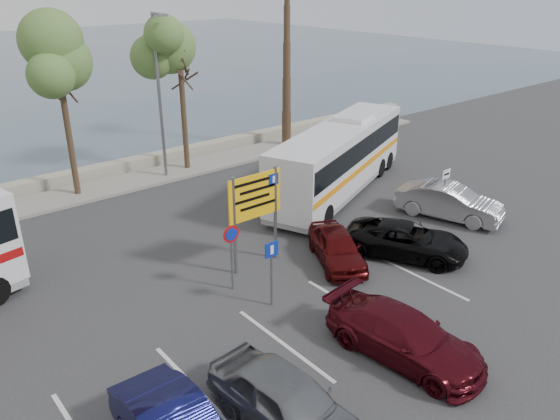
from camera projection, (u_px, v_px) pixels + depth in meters
ground at (293, 313)px, 17.03m from camera, size 120.00×120.00×0.00m
kerb_strip at (108, 187)px, 26.93m from camera, size 44.00×2.40×0.15m
seawall at (92, 173)px, 28.26m from camera, size 48.00×0.80×0.60m
tree_mid at (56, 52)px, 23.45m from camera, size 3.20×3.20×8.00m
tree_right at (179, 53)px, 27.14m from camera, size 3.20×3.20×7.40m
street_lamp_right at (160, 89)px, 26.54m from camera, size 0.45×1.15×8.01m
direction_sign at (255, 203)px, 18.92m from camera, size 2.20×0.12×3.60m
sign_no_stop at (231, 247)px, 17.75m from camera, size 0.60×0.08×2.35m
sign_parking at (271, 265)px, 16.89m from camera, size 0.50×0.07×2.25m
sign_taxi at (444, 187)px, 23.23m from camera, size 0.50×0.07×2.20m
lane_markings at (285, 343)px, 15.65m from camera, size 12.02×4.20×0.01m
coach_bus_right at (339, 160)px, 25.95m from camera, size 11.14×6.43×3.46m
car_silver_a at (288, 404)px, 12.42m from camera, size 2.13×4.49×1.48m
car_maroon at (404, 336)px, 14.86m from camera, size 2.37×4.78×1.33m
car_red at (337, 247)px, 19.82m from camera, size 3.03×3.94×1.25m
suv_black at (406, 240)px, 20.34m from camera, size 3.97×4.95×1.25m
car_silver_b at (449, 202)px, 23.48m from camera, size 2.82×4.72×1.47m
pedestrian_far at (263, 199)px, 23.57m from camera, size 0.77×0.91×1.65m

